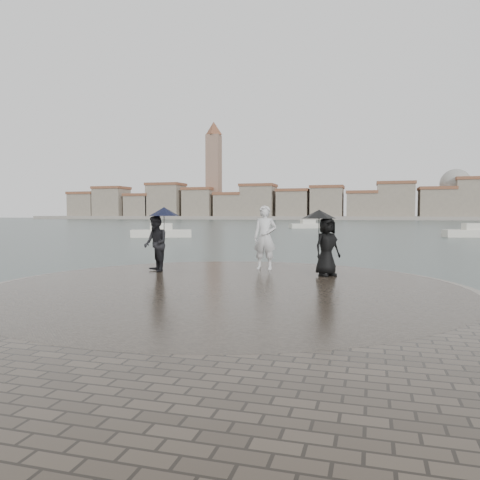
% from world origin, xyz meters
% --- Properties ---
extents(ground, '(400.00, 400.00, 0.00)m').
position_xyz_m(ground, '(0.00, 0.00, 0.00)').
color(ground, '#2B3835').
rests_on(ground, ground).
extents(kerb_ring, '(12.50, 12.50, 0.32)m').
position_xyz_m(kerb_ring, '(0.00, 3.50, 0.16)').
color(kerb_ring, gray).
rests_on(kerb_ring, ground).
extents(quay_tip, '(11.90, 11.90, 0.36)m').
position_xyz_m(quay_tip, '(0.00, 3.50, 0.18)').
color(quay_tip, '#2D261E').
rests_on(quay_tip, ground).
extents(statue, '(0.78, 0.52, 2.10)m').
position_xyz_m(statue, '(0.21, 7.05, 1.41)').
color(statue, silver).
rests_on(statue, quay_tip).
extents(visitor_left, '(1.28, 1.13, 2.04)m').
position_xyz_m(visitor_left, '(-2.96, 5.63, 1.45)').
color(visitor_left, black).
rests_on(visitor_left, quay_tip).
extents(visitor_right, '(1.25, 1.11, 1.95)m').
position_xyz_m(visitor_right, '(2.25, 6.04, 1.47)').
color(visitor_right, black).
rests_on(visitor_right, quay_tip).
extents(far_skyline, '(260.00, 20.00, 37.00)m').
position_xyz_m(far_skyline, '(-6.29, 160.71, 5.61)').
color(far_skyline, gray).
rests_on(far_skyline, ground).
extents(boats, '(45.96, 33.72, 1.50)m').
position_xyz_m(boats, '(4.62, 41.95, 0.38)').
color(boats, beige).
rests_on(boats, ground).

